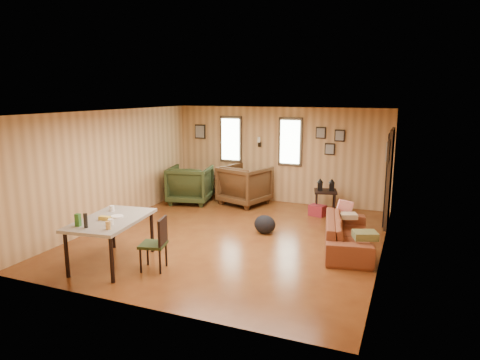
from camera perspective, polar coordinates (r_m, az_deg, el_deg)
The scene contains 11 objects.
room at distance 8.24m, azimuth 0.76°, elevation 0.81°, with size 5.54×6.04×2.44m.
sofa at distance 7.86m, azimuth 14.18°, elevation -6.32°, with size 1.94×0.57×0.76m, color brown.
recliner_brown at distance 10.64m, azimuth 0.66°, elevation -0.41°, with size 1.05×0.98×1.08m, color #472C15.
recliner_green at distance 10.85m, azimuth -6.67°, elevation -0.36°, with size 1.00×0.94×1.03m, color #273016.
end_table at distance 11.46m, azimuth -3.18°, elevation -0.36°, with size 0.56×0.51×0.68m.
side_table at distance 10.07m, azimuth 11.35°, elevation -1.25°, with size 0.61×0.61×0.81m.
cooler at distance 9.88m, azimuth 10.28°, elevation -4.00°, with size 0.40×0.34×0.25m.
backpack at distance 8.52m, azimuth 3.33°, elevation -5.93°, with size 0.51×0.44×0.37m.
sofa_pillows at distance 7.85m, azimuth 15.07°, elevation -5.49°, with size 0.92×1.60×0.33m.
dining_table at distance 7.19m, azimuth -16.87°, elevation -5.47°, with size 1.09×1.61×0.99m.
dining_chair at distance 6.86m, azimuth -11.01°, elevation -7.97°, with size 0.47×0.47×0.85m.
Camera 1 is at (3.12, -7.27, 2.75)m, focal length 32.00 mm.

